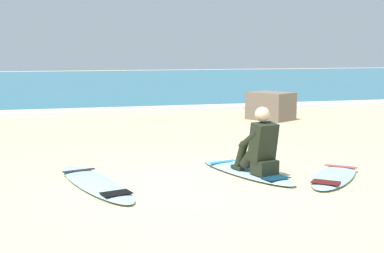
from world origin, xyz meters
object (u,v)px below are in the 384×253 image
at_px(surfer_seated, 259,148).
at_px(surfboard_spare_near, 95,183).
at_px(surfboard_spare_far, 334,176).
at_px(shoreline_rock, 271,106).
at_px(surfboard_main, 246,171).

xyz_separation_m(surfer_seated, surfboard_spare_near, (-2.30, 0.18, -0.40)).
relative_size(surfer_seated, surfboard_spare_far, 0.56).
relative_size(surfboard_spare_near, surfboard_spare_far, 1.44).
bearing_deg(surfboard_spare_near, shoreline_rock, 48.42).
distance_m(surfer_seated, surfboard_spare_near, 2.34).
distance_m(surfboard_main, surfboard_spare_far, 1.26).
relative_size(surfer_seated, surfboard_spare_near, 0.39).
height_order(surfer_seated, shoreline_rock, surfer_seated).
distance_m(surfboard_spare_near, shoreline_rock, 7.50).
distance_m(surfboard_main, shoreline_rock, 6.16).
distance_m(surfboard_main, surfboard_spare_near, 2.21).
xyz_separation_m(surfboard_spare_far, shoreline_rock, (1.66, 6.09, 0.32)).
height_order(surfboard_main, surfboard_spare_near, same).
distance_m(surfboard_main, surfer_seated, 0.50).
bearing_deg(surfboard_spare_far, surfboard_main, 151.78).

